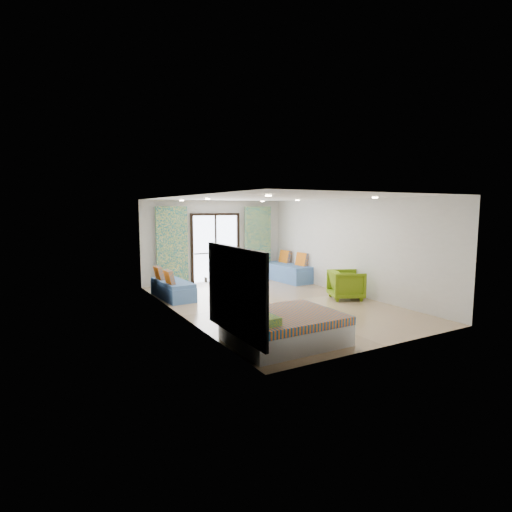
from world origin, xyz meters
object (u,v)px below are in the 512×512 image
daybed_left (172,289)px  daybed_right (287,272)px  bed (284,327)px  coffee_table (237,274)px  armchair (346,283)px

daybed_left → daybed_right: daybed_right is taller
bed → coffee_table: bearing=72.0°
daybed_left → armchair: armchair is taller
bed → armchair: size_ratio=2.28×
bed → coffee_table: size_ratio=2.71×
bed → daybed_right: size_ratio=0.96×
daybed_right → coffee_table: size_ratio=2.82×
bed → daybed_left: size_ratio=1.11×
daybed_right → bed: bearing=-128.1°
bed → armchair: bearing=32.0°
daybed_right → armchair: (-0.17, -3.10, 0.12)m
bed → armchair: armchair is taller
coffee_table → bed: bearing=-108.0°
bed → armchair: (3.43, 2.14, 0.15)m
daybed_left → coffee_table: bearing=14.7°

